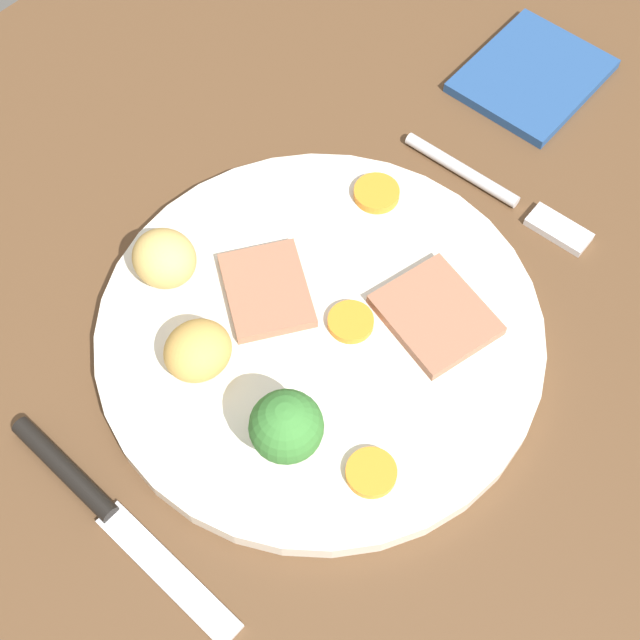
% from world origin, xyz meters
% --- Properties ---
extents(dining_table, '(1.20, 0.84, 0.04)m').
position_xyz_m(dining_table, '(0.00, 0.00, 0.02)').
color(dining_table, brown).
rests_on(dining_table, ground).
extents(dinner_plate, '(0.29, 0.29, 0.01)m').
position_xyz_m(dinner_plate, '(0.02, -0.02, 0.04)').
color(dinner_plate, silver).
rests_on(dinner_plate, dining_table).
extents(meat_slice_main, '(0.08, 0.08, 0.01)m').
position_xyz_m(meat_slice_main, '(0.02, -0.06, 0.05)').
color(meat_slice_main, '#9E664C').
rests_on(meat_slice_main, dinner_plate).
extents(meat_slice_under, '(0.07, 0.08, 0.01)m').
position_xyz_m(meat_slice_under, '(-0.04, 0.03, 0.05)').
color(meat_slice_under, '#9E664C').
rests_on(meat_slice_under, dinner_plate).
extents(roast_potato_left, '(0.05, 0.04, 0.03)m').
position_xyz_m(roast_potato_left, '(0.08, -0.06, 0.07)').
color(roast_potato_left, tan).
rests_on(roast_potato_left, dinner_plate).
extents(roast_potato_right, '(0.05, 0.05, 0.04)m').
position_xyz_m(roast_potato_right, '(0.05, -0.12, 0.07)').
color(roast_potato_right, '#D8B260').
rests_on(roast_potato_right, dinner_plate).
extents(carrot_coin_front, '(0.03, 0.03, 0.01)m').
position_xyz_m(carrot_coin_front, '(-0.09, -0.06, 0.05)').
color(carrot_coin_front, orange).
rests_on(carrot_coin_front, dinner_plate).
extents(carrot_coin_back, '(0.03, 0.03, 0.01)m').
position_xyz_m(carrot_coin_back, '(0.00, -0.01, 0.05)').
color(carrot_coin_back, orange).
rests_on(carrot_coin_back, dinner_plate).
extents(carrot_coin_side, '(0.03, 0.03, 0.01)m').
position_xyz_m(carrot_coin_side, '(0.07, 0.07, 0.05)').
color(carrot_coin_side, orange).
rests_on(carrot_coin_side, dinner_plate).
extents(broccoli_floret, '(0.04, 0.04, 0.06)m').
position_xyz_m(broccoli_floret, '(0.09, 0.02, 0.08)').
color(broccoli_floret, '#8CB766').
rests_on(broccoli_floret, dinner_plate).
extents(fork, '(0.02, 0.15, 0.01)m').
position_xyz_m(fork, '(-0.16, -0.00, 0.04)').
color(fork, silver).
rests_on(fork, dining_table).
extents(knife, '(0.02, 0.19, 0.01)m').
position_xyz_m(knife, '(0.19, -0.04, 0.04)').
color(knife, black).
rests_on(knife, dining_table).
extents(folded_napkin, '(0.11, 0.09, 0.01)m').
position_xyz_m(folded_napkin, '(-0.27, -0.05, 0.04)').
color(folded_napkin, navy).
rests_on(folded_napkin, dining_table).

